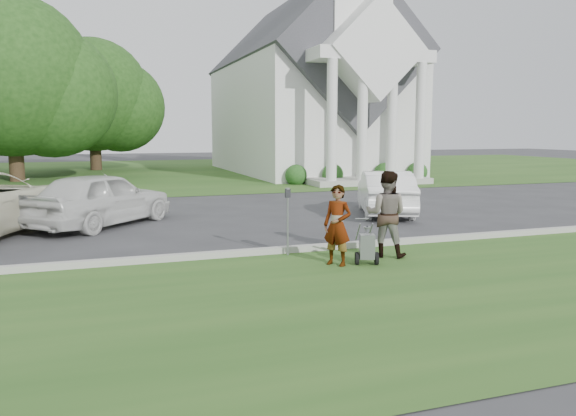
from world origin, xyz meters
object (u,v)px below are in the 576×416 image
person_left (337,226)px  person_right (386,215)px  church (309,79)px  tree_left (11,84)px  striping_cart (367,247)px  tree_back (93,100)px  car_d (385,193)px  parking_meter_near (288,213)px  car_b (101,199)px

person_left → person_right: (1.30, 0.40, 0.11)m
church → person_right: church is taller
tree_left → striping_cart: size_ratio=11.03×
church → tree_left: church is taller
tree_back → striping_cart: tree_back is taller
striping_cart → car_d: (3.73, 6.08, 0.34)m
church → tree_left: (-17.01, -1.13, -0.83)m
tree_back → person_left: tree_back is taller
church → person_right: (-7.29, -23.58, -5.03)m
person_right → parking_meter_near: size_ratio=1.24×
tree_left → car_d: bearing=-53.0°
person_right → car_b: person_right is taller
striping_cart → person_left: (-0.58, 0.14, 0.44)m
person_left → car_d: bearing=105.2°
striping_cart → person_left: person_left is taller
person_left → person_right: 1.36m
parking_meter_near → car_b: car_b is taller
tree_back → car_d: size_ratio=2.27×
church → tree_left: 17.07m
person_left → car_b: size_ratio=0.35×
church → car_d: (-4.28, -18.04, -5.24)m
church → car_b: church is taller
person_left → parking_meter_near: size_ratio=1.09×
tree_left → car_d: 21.62m
tree_left → parking_meter_near: tree_left is taller
striping_cart → parking_meter_near: (-1.21, 1.32, 0.56)m
tree_left → parking_meter_near: size_ratio=7.28×
car_b → car_d: (8.66, -0.53, -0.08)m
person_left → person_right: size_ratio=0.88×
striping_cart → church: bearing=90.1°
parking_meter_near → car_d: (4.94, 4.76, -0.22)m
person_left → car_d: size_ratio=0.38×
tree_left → person_right: 24.82m
tree_left → person_right: (9.72, -22.45, -4.20)m
striping_cart → car_d: bearing=76.9°
striping_cart → car_b: size_ratio=0.21×
tree_back → car_d: (8.73, -24.91, -4.03)m
person_right → parking_meter_near: (-1.93, 0.78, 0.01)m
striping_cart → person_right: size_ratio=0.53×
tree_back → tree_left: bearing=-116.6°
tree_left → striping_cart: (9.00, -22.99, -4.75)m
person_right → car_d: 6.31m
parking_meter_near → car_d: 6.87m
tree_left → church: bearing=3.8°
tree_left → person_left: 24.73m
person_left → car_b: 7.80m
person_left → person_right: person_right is taller
church → tree_back: (-13.01, 6.87, -1.21)m
car_b → tree_back: bearing=-46.9°
tree_left → car_b: size_ratio=2.34×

